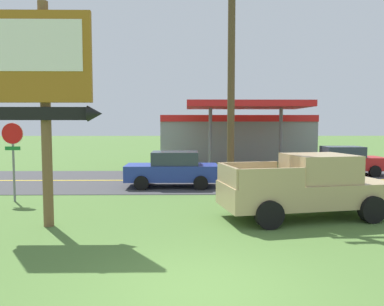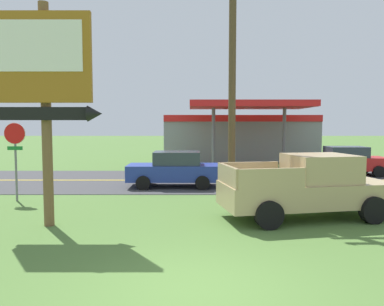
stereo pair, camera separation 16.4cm
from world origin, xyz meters
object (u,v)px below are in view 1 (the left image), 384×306
object	(u,v)px
stop_sign	(13,148)
pickup_tan_parked_on_lawn	(307,187)
utility_pole	(231,71)
car_blue_near_lane	(173,169)
gas_station	(235,136)
car_red_mid_lane	(344,161)
motel_sign	(45,78)

from	to	relation	value
stop_sign	pickup_tan_parked_on_lawn	world-z (taller)	stop_sign
stop_sign	utility_pole	bearing A→B (deg)	-3.71
stop_sign	car_blue_near_lane	size ratio (longest dim) A/B	0.70
stop_sign	gas_station	world-z (taller)	gas_station
stop_sign	car_blue_near_lane	bearing A→B (deg)	29.16
car_red_mid_lane	stop_sign	bearing A→B (deg)	-154.86
car_blue_near_lane	car_red_mid_lane	xyz separation A→B (m)	(9.62, 4.00, 0.00)
motel_sign	pickup_tan_parked_on_lawn	xyz separation A→B (m)	(7.60, 1.02, -3.18)
utility_pole	motel_sign	bearing A→B (deg)	-150.44
motel_sign	utility_pole	size ratio (longest dim) A/B	0.69
motel_sign	utility_pole	world-z (taller)	utility_pole
car_red_mid_lane	motel_sign	bearing A→B (deg)	-139.79
utility_pole	gas_station	xyz separation A→B (m)	(2.43, 17.79, -2.85)
gas_station	utility_pole	bearing A→B (deg)	-97.77
utility_pole	car_red_mid_lane	world-z (taller)	utility_pole
gas_station	pickup_tan_parked_on_lawn	distance (m)	19.89
motel_sign	stop_sign	world-z (taller)	motel_sign
stop_sign	gas_station	bearing A→B (deg)	58.77
gas_station	pickup_tan_parked_on_lawn	bearing A→B (deg)	-90.81
car_blue_near_lane	pickup_tan_parked_on_lawn	bearing A→B (deg)	-53.10
car_blue_near_lane	car_red_mid_lane	bearing A→B (deg)	22.58
gas_station	car_red_mid_lane	world-z (taller)	gas_station
stop_sign	pickup_tan_parked_on_lawn	size ratio (longest dim) A/B	0.54
utility_pole	car_blue_near_lane	distance (m)	5.90
utility_pole	pickup_tan_parked_on_lawn	size ratio (longest dim) A/B	1.65
gas_station	motel_sign	bearing A→B (deg)	-110.67
stop_sign	pickup_tan_parked_on_lawn	bearing A→B (deg)	-14.29
gas_station	car_red_mid_lane	size ratio (longest dim) A/B	2.86
motel_sign	car_red_mid_lane	xyz separation A→B (m)	(12.84, 10.85, -3.31)
utility_pole	gas_station	size ratio (longest dim) A/B	0.75
car_red_mid_lane	gas_station	bearing A→B (deg)	116.30
car_red_mid_lane	car_blue_near_lane	bearing A→B (deg)	-157.42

